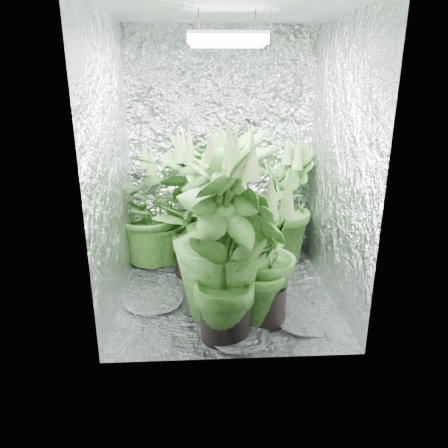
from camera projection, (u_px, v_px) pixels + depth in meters
name	position (u px, v px, depth m)	size (l,w,h in m)	color
ground	(226.00, 294.00, 3.38)	(1.60, 1.60, 0.00)	silver
walls	(227.00, 167.00, 3.05)	(1.62, 1.62, 2.00)	silver
ceiling	(227.00, 9.00, 2.72)	(1.60, 1.60, 0.01)	silver
grow_lamp	(227.00, 39.00, 2.78)	(0.50, 0.30, 0.22)	gray
plant_a	(155.00, 207.00, 3.78)	(0.98, 0.98, 1.09)	black
plant_b	(192.00, 209.00, 3.53)	(0.83, 0.83, 1.25)	black
plant_c	(283.00, 205.00, 3.84)	(0.58, 0.58, 1.13)	black
plant_d	(224.00, 215.00, 3.48)	(0.84, 0.84, 1.18)	black
plant_e	(239.00, 232.00, 3.21)	(1.08, 1.08, 1.09)	black
plant_f	(225.00, 247.00, 2.64)	(0.92, 0.92, 1.36)	black
plant_g	(264.00, 257.00, 2.86)	(0.58, 0.58, 1.07)	black
plant_h	(223.00, 230.00, 2.91)	(0.99, 0.99, 1.36)	black
circulation_fan	(286.00, 243.00, 3.94)	(0.17, 0.35, 0.39)	black
plant_label	(237.00, 298.00, 2.72)	(0.04, 0.01, 0.07)	white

